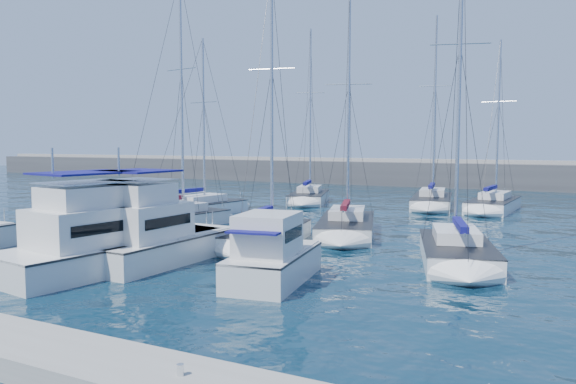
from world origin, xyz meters
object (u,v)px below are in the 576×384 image
at_px(sailboat_mid_a, 197,209).
at_px(sailboat_mid_c, 268,235).
at_px(motor_yacht_port_inner, 107,243).
at_px(sailboat_back_c, 494,204).
at_px(sailboat_back_a, 309,197).
at_px(sailboat_mid_e, 457,251).
at_px(motor_yacht_stbd_outer, 272,259).
at_px(sailboat_mid_b, 176,219).
at_px(motor_yacht_stbd_inner, 151,238).
at_px(sailboat_back_b, 432,201).
at_px(sailboat_mid_d, 347,226).

bearing_deg(sailboat_mid_a, sailboat_mid_c, -29.22).
relative_size(motor_yacht_port_inner, sailboat_back_c, 0.77).
height_order(sailboat_mid_a, sailboat_back_a, sailboat_back_a).
height_order(sailboat_mid_e, sailboat_back_a, sailboat_back_a).
xyz_separation_m(motor_yacht_stbd_outer, sailboat_back_c, (4.58, 28.87, -0.43)).
relative_size(sailboat_mid_b, sailboat_back_a, 1.01).
bearing_deg(motor_yacht_stbd_outer, sailboat_back_c, 71.52).
bearing_deg(motor_yacht_stbd_outer, sailboat_mid_e, 41.88).
distance_m(sailboat_mid_a, sailboat_mid_c, 13.64).
distance_m(motor_yacht_stbd_inner, sailboat_back_b, 29.29).
distance_m(motor_yacht_stbd_outer, sailboat_back_a, 29.86).
height_order(sailboat_mid_d, sailboat_back_c, sailboat_mid_d).
xyz_separation_m(motor_yacht_stbd_inner, sailboat_mid_e, (12.51, 6.41, -0.59)).
relative_size(motor_yacht_stbd_outer, sailboat_mid_c, 0.39).
xyz_separation_m(sailboat_mid_e, sailboat_back_b, (-6.23, 22.20, -0.01)).
bearing_deg(sailboat_back_b, motor_yacht_port_inner, -113.37).
distance_m(sailboat_mid_b, sailboat_back_a, 17.84).
distance_m(sailboat_mid_e, sailboat_back_a, 26.66).
bearing_deg(motor_yacht_port_inner, sailboat_back_c, 76.45).
distance_m(sailboat_mid_d, sailboat_back_c, 17.68).
bearing_deg(sailboat_back_c, sailboat_mid_b, -128.46).
bearing_deg(sailboat_back_a, sailboat_back_b, -8.78).
height_order(sailboat_mid_e, sailboat_back_c, sailboat_mid_e).
bearing_deg(sailboat_mid_c, sailboat_back_a, 98.35).
distance_m(motor_yacht_port_inner, sailboat_mid_a, 18.18).
bearing_deg(sailboat_mid_d, motor_yacht_stbd_inner, -131.69).
bearing_deg(sailboat_mid_e, sailboat_mid_b, 155.62).
distance_m(motor_yacht_port_inner, motor_yacht_stbd_outer, 7.72).
xyz_separation_m(motor_yacht_stbd_inner, sailboat_back_c, (11.35, 28.12, -0.62)).
bearing_deg(sailboat_mid_a, sailboat_back_a, 81.36).
xyz_separation_m(motor_yacht_stbd_inner, sailboat_back_a, (-4.61, 26.84, -0.59)).
bearing_deg(sailboat_back_c, sailboat_back_a, -171.88).
bearing_deg(sailboat_back_a, sailboat_mid_d, -75.53).
bearing_deg(sailboat_mid_a, motor_yacht_stbd_outer, -37.55).
bearing_deg(sailboat_back_b, sailboat_back_a, 179.00).
xyz_separation_m(motor_yacht_stbd_inner, motor_yacht_stbd_outer, (6.77, -0.76, -0.19)).
bearing_deg(motor_yacht_stbd_inner, sailboat_back_a, 102.01).
height_order(motor_yacht_stbd_outer, sailboat_back_a, sailboat_back_a).
xyz_separation_m(sailboat_mid_a, sailboat_mid_d, (13.37, -3.11, 0.00)).
bearing_deg(sailboat_back_b, sailboat_mid_a, -146.52).
bearing_deg(motor_yacht_port_inner, sailboat_mid_b, 123.09).
bearing_deg(sailboat_back_a, motor_yacht_stbd_outer, -85.55).
bearing_deg(sailboat_mid_c, sailboat_back_b, 69.49).
xyz_separation_m(sailboat_mid_a, sailboat_back_b, (14.57, 13.91, 0.03)).
bearing_deg(sailboat_mid_e, sailboat_back_c, 76.84).
bearing_deg(sailboat_mid_b, motor_yacht_stbd_inner, -47.07).
distance_m(sailboat_back_a, sailboat_back_c, 16.02).
relative_size(sailboat_mid_e, sailboat_back_b, 0.96).
xyz_separation_m(sailboat_back_b, sailboat_back_c, (5.07, -0.49, -0.02)).
relative_size(motor_yacht_stbd_inner, sailboat_mid_d, 0.55).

